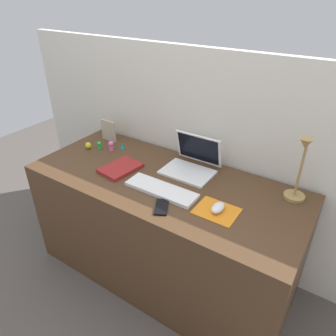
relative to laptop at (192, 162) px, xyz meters
name	(u,v)px	position (x,y,z in m)	size (l,w,h in m)	color
ground_plane	(164,269)	(-0.08, -0.20, -0.79)	(6.00, 6.00, 0.00)	#59514C
back_wall	(196,158)	(-0.08, 0.19, -0.08)	(2.83, 0.05, 1.42)	silver
desk	(164,229)	(-0.08, -0.20, -0.42)	(1.63, 0.69, 0.74)	#4C331E
laptop	(192,162)	(0.00, 0.00, 0.00)	(0.30, 0.26, 0.21)	white
keyboard	(161,190)	(-0.02, -0.30, -0.04)	(0.41, 0.13, 0.02)	white
mousepad	(217,211)	(0.31, -0.29, -0.05)	(0.21, 0.17, 0.00)	orange
mouse	(218,208)	(0.31, -0.29, -0.03)	(0.06, 0.10, 0.03)	white
cell_phone	(162,207)	(0.06, -0.42, -0.05)	(0.06, 0.13, 0.01)	black
desk_lamp	(300,171)	(0.60, 0.02, 0.12)	(0.11, 0.14, 0.36)	#A5844C
notebook_pad	(121,168)	(-0.36, -0.24, -0.04)	(0.17, 0.24, 0.02)	maroon
picture_frame	(109,131)	(-0.70, 0.03, 0.02)	(0.12, 0.02, 0.15)	#B2A58C
toy_figurine_pink	(111,146)	(-0.58, -0.08, -0.02)	(0.04, 0.04, 0.07)	pink
toy_figurine_green	(99,145)	(-0.67, -0.11, -0.03)	(0.03, 0.03, 0.05)	green
toy_figurine_yellow	(88,145)	(-0.74, -0.15, -0.03)	(0.04, 0.04, 0.05)	yellow
toy_figurine_teal	(122,146)	(-0.54, -0.02, -0.03)	(0.03, 0.03, 0.04)	teal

